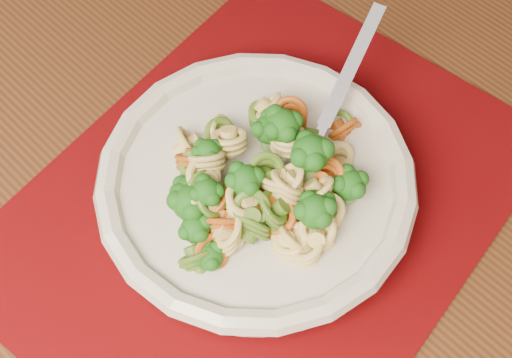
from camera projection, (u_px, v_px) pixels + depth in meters
name	position (u px, v px, depth m)	size (l,w,h in m)	color
dining_table	(123.00, 195.00, 0.72)	(1.50, 1.23, 0.75)	#532B17
placemat	(263.00, 203.00, 0.58)	(0.42, 0.33, 0.00)	#5D0408
pasta_bowl	(256.00, 186.00, 0.56)	(0.25, 0.25, 0.05)	beige
pasta_broccoli_heap	(256.00, 175.00, 0.54)	(0.21, 0.21, 0.06)	#E2BB6F
fork	(310.00, 154.00, 0.55)	(0.19, 0.02, 0.01)	silver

